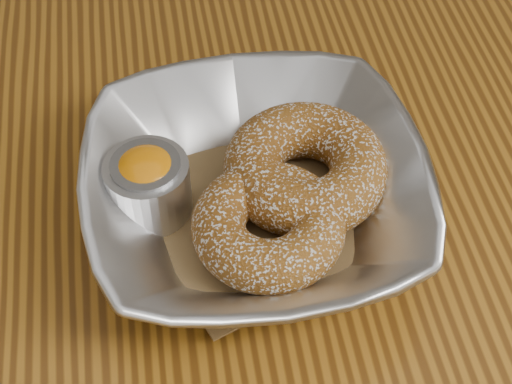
{
  "coord_description": "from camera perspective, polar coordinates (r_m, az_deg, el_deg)",
  "views": [
    {
      "loc": [
        -0.14,
        -0.26,
        1.18
      ],
      "look_at": [
        -0.09,
        0.07,
        0.78
      ],
      "focal_mm": 55.0,
      "sensor_mm": 36.0,
      "label": 1
    }
  ],
  "objects": [
    {
      "name": "donut_front",
      "position": [
        0.5,
        0.92,
        -2.46
      ],
      "size": [
        0.1,
        0.1,
        0.04
      ],
      "primitive_type": "torus",
      "rotation": [
        0.0,
        0.0,
        0.05
      ],
      "color": "brown",
      "rests_on": "parchment"
    },
    {
      "name": "table",
      "position": [
        0.6,
        9.76,
        -11.91
      ],
      "size": [
        1.2,
        0.8,
        0.75
      ],
      "color": "brown",
      "rests_on": "ground_plane"
    },
    {
      "name": "parchment",
      "position": [
        0.53,
        -0.0,
        -1.45
      ],
      "size": [
        0.19,
        0.19,
        0.0
      ],
      "primitive_type": "cube",
      "rotation": [
        0.0,
        0.0,
        0.37
      ],
      "color": "brown",
      "rests_on": "table"
    },
    {
      "name": "donut_back",
      "position": [
        0.53,
        3.62,
        1.77
      ],
      "size": [
        0.13,
        0.13,
        0.04
      ],
      "primitive_type": "torus",
      "rotation": [
        0.0,
        0.0,
        0.2
      ],
      "color": "brown",
      "rests_on": "parchment"
    },
    {
      "name": "serving_bowl",
      "position": [
        0.52,
        -0.0,
        -0.15
      ],
      "size": [
        0.23,
        0.23,
        0.06
      ],
      "primitive_type": "imported",
      "color": "silver",
      "rests_on": "table"
    },
    {
      "name": "ramekin",
      "position": [
        0.52,
        -7.85,
        0.59
      ],
      "size": [
        0.06,
        0.06,
        0.05
      ],
      "color": "silver",
      "rests_on": "table"
    }
  ]
}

